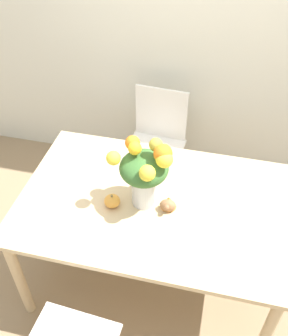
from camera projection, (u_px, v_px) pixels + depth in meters
ground_plane at (152, 273)px, 2.69m from camera, size 12.00×12.00×0.00m
wall_back at (194, 11)px, 2.64m from camera, size 8.00×0.06×2.70m
dining_table at (154, 211)px, 2.25m from camera, size 1.51×0.98×0.73m
flower_vase at (145, 172)px, 2.04m from camera, size 0.34×0.31×0.43m
pumpkin at (112, 201)px, 2.15m from camera, size 0.09×0.09×0.08m
turkey_figurine at (168, 203)px, 2.13m from camera, size 0.09×0.12×0.07m
dining_chair_near_window at (156, 144)px, 3.00m from camera, size 0.45×0.45×0.87m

